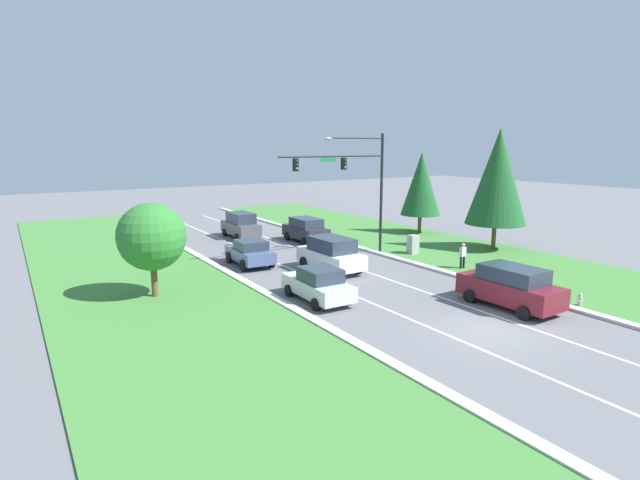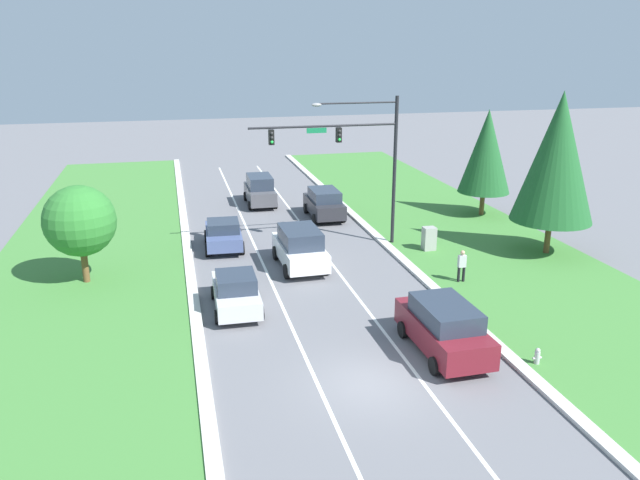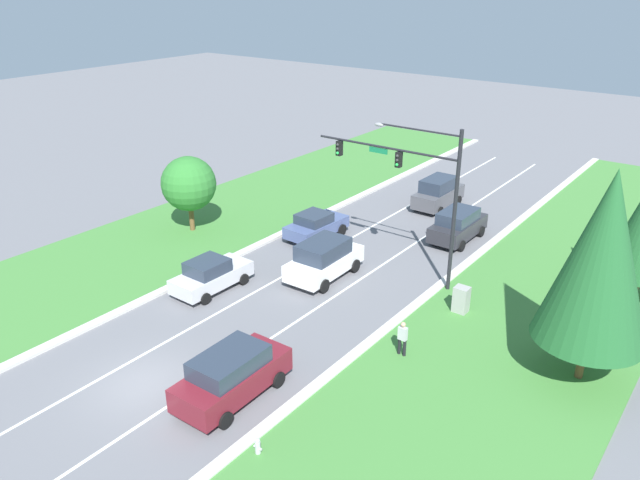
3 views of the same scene
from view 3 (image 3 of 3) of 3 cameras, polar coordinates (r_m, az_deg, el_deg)
name	(u,v)px [view 3 (image 3 of 3)]	position (r m, az deg, el deg)	size (l,w,h in m)	color
ground_plane	(145,385)	(26.81, -15.69, -12.61)	(160.00, 160.00, 0.00)	slate
curb_strip_right	(248,441)	(23.31, -6.60, -17.80)	(0.50, 90.00, 0.15)	beige
curb_strip_left	(65,338)	(30.88, -22.31, -8.27)	(0.50, 90.00, 0.15)	beige
grass_verge_left	(5,304)	(35.09, -26.88, -5.27)	(10.00, 90.00, 0.08)	#427F38
lane_stripe_inner_left	(118,369)	(28.06, -18.02, -11.14)	(0.14, 81.00, 0.01)	white
lane_stripe_inner_right	(175,401)	(25.62, -13.11, -14.18)	(0.14, 81.00, 0.01)	white
traffic_signal_mast	(415,179)	(32.21, 8.66, 5.58)	(8.38, 0.41, 8.53)	black
white_suv	(324,259)	(33.63, 0.36, -1.74)	(2.36, 4.84, 2.14)	white
slate_blue_sedan	(316,225)	(38.70, -0.37, 1.37)	(2.31, 4.29, 1.69)	#475684
burgundy_suv	(232,375)	(24.85, -8.07, -12.09)	(2.30, 4.93, 2.04)	maroon
graphite_suv	(438,193)	(44.61, 10.75, 4.27)	(2.09, 4.60, 2.16)	#4C4C51
silver_sedan	(211,275)	(32.96, -9.95, -3.15)	(2.13, 4.43, 1.73)	silver
charcoal_suv	(458,225)	(39.29, 12.49, 1.36)	(2.18, 4.55, 1.97)	#28282D
utility_cabinet	(461,300)	(31.12, 12.77, -5.38)	(0.70, 0.60, 1.40)	#9E9E99
pedestrian	(402,337)	(27.25, 7.55, -8.83)	(0.40, 0.23, 1.69)	black
fire_hydrant	(258,447)	(22.66, -5.71, -18.30)	(0.34, 0.20, 0.70)	#B7B7BC
conifer_near_right_tree	(602,258)	(25.72, 24.36, -1.50)	(4.37, 4.37, 8.96)	brown
oak_near_left_tree	(189,184)	(39.87, -11.92, 5.05)	(3.43, 3.43, 4.90)	brown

